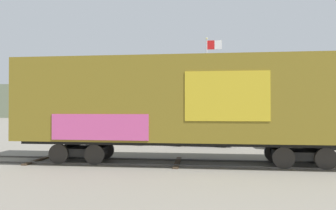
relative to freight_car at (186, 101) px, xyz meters
name	(u,v)px	position (x,y,z in m)	size (l,w,h in m)	color
ground_plane	(156,163)	(-1.41, 0.00, -2.87)	(260.00, 260.00, 0.00)	slate
track	(202,163)	(0.69, 0.03, -2.84)	(60.01, 4.44, 0.08)	#4C4742
freight_car	(186,101)	(0.00, 0.00, 0.00)	(15.57, 3.69, 5.04)	olive
flagpole	(209,73)	(0.97, 13.42, 2.87)	(1.48, 0.18, 9.07)	silver
hillside	(203,102)	(-1.29, 69.14, 1.46)	(136.43, 33.93, 12.63)	slate
parked_car_white	(118,131)	(-5.42, 6.43, -2.00)	(4.93, 2.21, 1.73)	silver
parked_car_blue	(201,133)	(0.42, 6.48, -2.03)	(4.38, 1.92, 1.71)	navy
parked_car_tan	(300,134)	(6.77, 6.17, -2.00)	(4.93, 2.33, 1.76)	#9E8966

